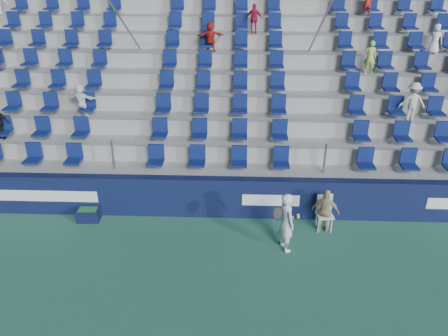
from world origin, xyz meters
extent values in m
plane|color=#2D6A51|center=(0.00, 0.00, 0.00)|extent=(70.00, 70.00, 0.00)
cube|color=#10173D|center=(0.00, 3.15, 0.60)|extent=(24.00, 0.30, 1.20)
cube|color=white|center=(-5.00, 2.99, 0.62)|extent=(3.20, 0.02, 0.34)
cube|color=white|center=(1.50, 2.99, 0.62)|extent=(1.60, 0.02, 0.34)
cube|color=gray|center=(0.00, 3.72, 0.60)|extent=(24.00, 0.85, 1.20)
cube|color=gray|center=(0.00, 4.57, 0.85)|extent=(24.00, 0.85, 1.70)
cube|color=gray|center=(0.00, 5.42, 1.10)|extent=(24.00, 0.85, 2.20)
cube|color=gray|center=(0.00, 6.28, 1.35)|extent=(24.00, 0.85, 2.70)
cube|color=gray|center=(0.00, 7.12, 1.60)|extent=(24.00, 0.85, 3.20)
cube|color=gray|center=(0.00, 7.97, 1.85)|extent=(24.00, 0.85, 3.70)
cube|color=gray|center=(0.00, 8.82, 2.10)|extent=(24.00, 0.85, 4.20)
cube|color=gray|center=(0.00, 9.68, 2.35)|extent=(24.00, 0.85, 4.70)
cube|color=gray|center=(0.00, 10.52, 2.60)|extent=(24.00, 0.85, 5.20)
cube|color=gray|center=(0.00, 11.20, 3.10)|extent=(24.00, 0.50, 6.20)
cube|color=#0E1B54|center=(0.00, 3.72, 1.55)|extent=(16.05, 0.50, 0.70)
cube|color=#0E1B54|center=(0.00, 4.57, 2.05)|extent=(16.05, 0.50, 0.70)
cube|color=#0E1B54|center=(0.00, 5.42, 2.55)|extent=(16.05, 0.50, 0.70)
cube|color=#0E1B54|center=(0.00, 6.28, 3.05)|extent=(16.05, 0.50, 0.70)
cube|color=#0E1B54|center=(0.00, 7.12, 3.55)|extent=(16.05, 0.50, 0.70)
cube|color=#0E1B54|center=(0.00, 7.97, 4.05)|extent=(16.05, 0.50, 0.70)
cube|color=#0E1B54|center=(0.00, 8.82, 4.55)|extent=(16.05, 0.50, 0.70)
cube|color=#0E1B54|center=(0.00, 9.68, 5.05)|extent=(16.05, 0.50, 0.70)
cylinder|color=gray|center=(-3.00, 7.12, 4.35)|extent=(0.06, 7.68, 4.55)
cylinder|color=gray|center=(3.00, 7.12, 4.35)|extent=(0.06, 7.68, 4.55)
imported|color=#B02117|center=(-0.46, 7.92, 4.21)|extent=(0.99, 0.48, 1.02)
imported|color=#B11739|center=(1.06, 8.77, 4.71)|extent=(0.64, 0.40, 1.02)
imported|color=#9BCB51|center=(4.85, 7.08, 3.74)|extent=(0.43, 0.33, 1.08)
imported|color=white|center=(-4.36, 5.38, 2.71)|extent=(0.99, 0.46, 1.03)
imported|color=white|center=(7.20, 7.92, 4.20)|extent=(0.56, 0.45, 0.99)
imported|color=#B42018|center=(5.21, 9.62, 5.20)|extent=(0.38, 0.26, 1.00)
imported|color=beige|center=(5.82, 5.38, 2.78)|extent=(0.80, 0.52, 1.17)
imported|color=silver|center=(1.81, 1.64, 0.80)|extent=(0.56, 0.68, 1.61)
cylinder|color=navy|center=(1.56, 1.39, 0.91)|extent=(0.03, 0.03, 0.28)
torus|color=black|center=(1.56, 1.39, 1.21)|extent=(0.30, 0.17, 0.28)
plane|color=#262626|center=(1.56, 1.39, 1.21)|extent=(0.30, 0.16, 0.29)
sphere|color=#C3D832|center=(2.06, 1.44, 1.07)|extent=(0.07, 0.07, 0.07)
sphere|color=#C3D832|center=(2.06, 1.50, 1.10)|extent=(0.07, 0.07, 0.07)
cube|color=white|center=(2.94, 2.55, 0.45)|extent=(0.48, 0.48, 0.04)
cube|color=white|center=(2.94, 2.75, 0.72)|extent=(0.43, 0.09, 0.53)
cylinder|color=white|center=(2.77, 2.38, 0.21)|extent=(0.03, 0.03, 0.43)
cylinder|color=white|center=(3.12, 2.38, 0.21)|extent=(0.03, 0.03, 0.43)
cylinder|color=white|center=(2.77, 2.72, 0.21)|extent=(0.03, 0.03, 0.43)
cylinder|color=white|center=(3.12, 2.72, 0.21)|extent=(0.03, 0.03, 0.43)
imported|color=tan|center=(2.94, 2.50, 0.62)|extent=(0.79, 0.53, 1.24)
cube|color=#0E1235|center=(-3.64, 2.75, 0.17)|extent=(0.65, 0.43, 0.34)
cube|color=#1E662D|center=(-3.64, 2.75, 0.25)|extent=(0.53, 0.32, 0.21)
camera|label=1|loc=(0.59, -7.56, 6.85)|focal=35.00mm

